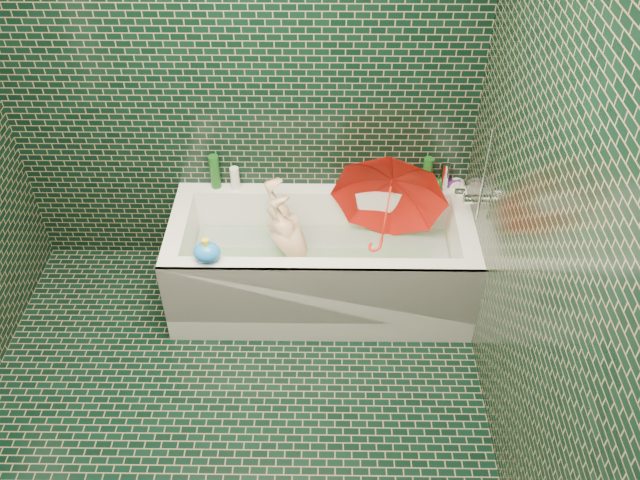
{
  "coord_description": "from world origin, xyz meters",
  "views": [
    {
      "loc": [
        0.48,
        -1.86,
        2.94
      ],
      "look_at": [
        0.44,
        0.82,
        0.61
      ],
      "focal_mm": 38.0,
      "sensor_mm": 36.0,
      "label": 1
    }
  ],
  "objects_px": {
    "bathtub": "(321,270)",
    "child": "(297,251)",
    "bath_toy": "(207,252)",
    "rubber_duck": "(401,183)",
    "umbrella": "(387,212)"
  },
  "relations": [
    {
      "from": "child",
      "to": "bath_toy",
      "type": "relative_size",
      "value": 6.17
    },
    {
      "from": "bathtub",
      "to": "child",
      "type": "bearing_deg",
      "value": 157.15
    },
    {
      "from": "bathtub",
      "to": "umbrella",
      "type": "distance_m",
      "value": 0.53
    },
    {
      "from": "rubber_duck",
      "to": "bath_toy",
      "type": "relative_size",
      "value": 0.82
    },
    {
      "from": "bathtub",
      "to": "rubber_duck",
      "type": "distance_m",
      "value": 0.69
    },
    {
      "from": "rubber_duck",
      "to": "umbrella",
      "type": "bearing_deg",
      "value": -118.37
    },
    {
      "from": "bathtub",
      "to": "umbrella",
      "type": "xyz_separation_m",
      "value": [
        0.36,
        0.07,
        0.39
      ]
    },
    {
      "from": "rubber_duck",
      "to": "child",
      "type": "bearing_deg",
      "value": -163.57
    },
    {
      "from": "child",
      "to": "bath_toy",
      "type": "height_order",
      "value": "bath_toy"
    },
    {
      "from": "bath_toy",
      "to": "umbrella",
      "type": "bearing_deg",
      "value": 23.16
    },
    {
      "from": "bathtub",
      "to": "rubber_duck",
      "type": "bearing_deg",
      "value": 36.63
    },
    {
      "from": "child",
      "to": "bath_toy",
      "type": "bearing_deg",
      "value": -62.38
    },
    {
      "from": "umbrella",
      "to": "bath_toy",
      "type": "bearing_deg",
      "value": -143.83
    },
    {
      "from": "rubber_duck",
      "to": "bath_toy",
      "type": "xyz_separation_m",
      "value": [
        -1.05,
        -0.63,
        0.02
      ]
    },
    {
      "from": "bathtub",
      "to": "bath_toy",
      "type": "relative_size",
      "value": 11.45
    }
  ]
}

